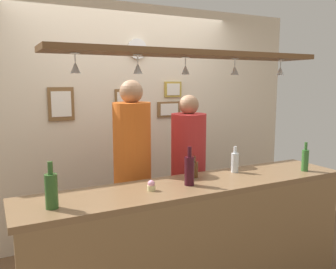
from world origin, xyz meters
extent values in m
cube|color=beige|center=(0.00, 1.10, 1.30)|extent=(4.40, 0.06, 2.60)
cube|color=brown|center=(0.00, -0.35, 0.94)|extent=(2.70, 0.55, 0.04)
cube|color=olive|center=(0.00, -0.60, 0.46)|extent=(2.65, 0.04, 0.92)
cube|color=brown|center=(0.00, -0.30, 1.96)|extent=(2.20, 0.36, 0.04)
cylinder|color=silver|center=(-0.87, -0.26, 1.94)|extent=(0.06, 0.06, 0.00)
cylinder|color=silver|center=(-0.87, -0.26, 1.91)|extent=(0.01, 0.01, 0.06)
cone|color=silver|center=(-0.87, -0.26, 1.84)|extent=(0.07, 0.07, 0.08)
cylinder|color=silver|center=(-0.45, -0.31, 1.94)|extent=(0.06, 0.06, 0.00)
cylinder|color=silver|center=(-0.45, -0.31, 1.91)|extent=(0.01, 0.01, 0.06)
cone|color=silver|center=(-0.45, -0.31, 1.84)|extent=(0.07, 0.07, 0.08)
cylinder|color=silver|center=(-0.02, -0.23, 1.94)|extent=(0.06, 0.06, 0.00)
cylinder|color=silver|center=(-0.02, -0.23, 1.91)|extent=(0.01, 0.01, 0.06)
cone|color=silver|center=(-0.02, -0.23, 1.84)|extent=(0.07, 0.07, 0.08)
cylinder|color=silver|center=(0.43, -0.27, 1.94)|extent=(0.06, 0.06, 0.00)
cylinder|color=silver|center=(0.43, -0.27, 1.91)|extent=(0.01, 0.01, 0.06)
cone|color=silver|center=(0.43, -0.27, 1.84)|extent=(0.07, 0.07, 0.08)
cylinder|color=silver|center=(0.87, -0.33, 1.94)|extent=(0.06, 0.06, 0.00)
cylinder|color=silver|center=(0.87, -0.33, 1.91)|extent=(0.01, 0.01, 0.06)
cone|color=silver|center=(0.87, -0.33, 1.84)|extent=(0.07, 0.07, 0.08)
cube|color=#2D334C|center=(-0.27, 0.29, 0.42)|extent=(0.17, 0.18, 0.84)
cylinder|color=orange|center=(-0.27, 0.29, 1.21)|extent=(0.34, 0.34, 0.73)
sphere|color=#9E7556|center=(-0.27, 0.29, 1.66)|extent=(0.21, 0.21, 0.21)
cube|color=#2D334C|center=(0.32, 0.29, 0.39)|extent=(0.17, 0.18, 0.77)
cylinder|color=red|center=(0.32, 0.29, 1.11)|extent=(0.34, 0.34, 0.67)
sphere|color=#9E7556|center=(0.32, 0.29, 1.53)|extent=(0.19, 0.19, 0.19)
cylinder|color=#512D14|center=(0.09, -0.20, 1.03)|extent=(0.07, 0.07, 0.13)
cylinder|color=#512D14|center=(0.09, -0.20, 1.12)|extent=(0.03, 0.03, 0.05)
cylinder|color=silver|center=(0.49, -0.22, 1.05)|extent=(0.06, 0.06, 0.17)
cylinder|color=silver|center=(0.49, -0.22, 1.17)|extent=(0.03, 0.03, 0.06)
cylinder|color=#336B2D|center=(1.08, -0.47, 1.06)|extent=(0.06, 0.06, 0.19)
cylinder|color=#336B2D|center=(1.08, -0.47, 1.19)|extent=(0.03, 0.03, 0.07)
cylinder|color=#2D5623|center=(-1.08, -0.42, 1.08)|extent=(0.08, 0.08, 0.22)
cylinder|color=#2D5623|center=(-1.08, -0.42, 1.23)|extent=(0.03, 0.03, 0.08)
cylinder|color=#380F19|center=(-0.06, -0.38, 1.08)|extent=(0.08, 0.08, 0.22)
cylinder|color=#380F19|center=(-0.06, -0.38, 1.23)|extent=(0.03, 0.03, 0.08)
cylinder|color=beige|center=(-0.38, -0.37, 0.99)|extent=(0.06, 0.06, 0.04)
sphere|color=pink|center=(-0.38, -0.37, 1.02)|extent=(0.05, 0.05, 0.05)
cube|color=brown|center=(-0.73, 1.06, 1.53)|extent=(0.26, 0.02, 0.34)
cube|color=white|center=(-0.73, 1.05, 1.53)|extent=(0.20, 0.01, 0.26)
cube|color=brown|center=(0.50, 1.06, 1.43)|extent=(0.30, 0.02, 0.18)
cube|color=white|center=(0.50, 1.05, 1.43)|extent=(0.23, 0.01, 0.14)
cube|color=brown|center=(-0.07, 1.06, 1.54)|extent=(0.18, 0.02, 0.26)
cube|color=white|center=(-0.07, 1.05, 1.54)|extent=(0.14, 0.01, 0.20)
cube|color=#B29338|center=(0.55, 1.06, 1.66)|extent=(0.22, 0.02, 0.18)
cube|color=white|center=(0.55, 1.05, 1.66)|extent=(0.17, 0.01, 0.14)
cylinder|color=white|center=(0.11, 1.05, 2.11)|extent=(0.22, 0.03, 0.22)
camera|label=1|loc=(-1.40, -2.64, 1.75)|focal=37.75mm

